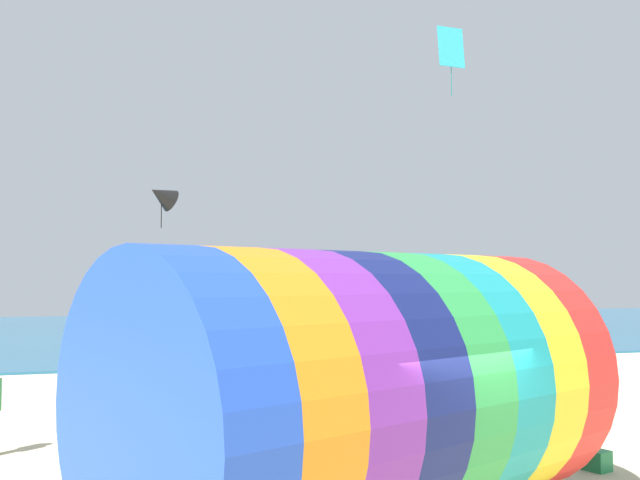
# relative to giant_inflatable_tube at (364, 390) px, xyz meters

# --- Properties ---
(sea) EXTENTS (120.00, 40.00, 0.10)m
(sea) POSITION_rel_giant_inflatable_tube_xyz_m (0.70, 38.26, -1.84)
(sea) COLOR #236084
(sea) RESTS_ON ground
(giant_inflatable_tube) EXTENTS (7.90, 6.31, 3.79)m
(giant_inflatable_tube) POSITION_rel_giant_inflatable_tube_xyz_m (0.00, 0.00, 0.00)
(giant_inflatable_tube) COLOR blue
(giant_inflatable_tube) RESTS_ON ground
(kite_handler) EXTENTS (0.42, 0.38, 1.78)m
(kite_handler) POSITION_rel_giant_inflatable_tube_xyz_m (4.84, 2.55, -0.98)
(kite_handler) COLOR #726651
(kite_handler) RESTS_ON ground
(kite_cyan_diamond) EXTENTS (1.11, 0.28, 2.70)m
(kite_cyan_diamond) POSITION_rel_giant_inflatable_tube_xyz_m (9.18, 15.07, 10.39)
(kite_cyan_diamond) COLOR #2DB2C6
(kite_black_delta) EXTENTS (1.33, 1.19, 1.67)m
(kite_black_delta) POSITION_rel_giant_inflatable_tube_xyz_m (-1.61, 15.56, 4.37)
(kite_black_delta) COLOR black
(bystander_mid_beach) EXTENTS (0.42, 0.38, 1.64)m
(bystander_mid_beach) POSITION_rel_giant_inflatable_tube_xyz_m (10.99, 10.59, -1.06)
(bystander_mid_beach) COLOR #726651
(bystander_mid_beach) RESTS_ON ground
(cooler_box) EXTENTS (0.50, 0.60, 0.36)m
(cooler_box) POSITION_rel_giant_inflatable_tube_xyz_m (5.01, 1.71, -1.71)
(cooler_box) COLOR #268C4C
(cooler_box) RESTS_ON ground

